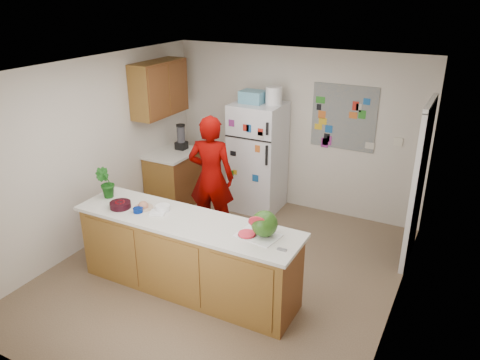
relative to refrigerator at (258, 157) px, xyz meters
The scene contains 26 objects.
floor 2.12m from the refrigerator, 76.54° to the right, with size 4.00×4.50×0.02m, color brown.
wall_back 0.71m from the refrigerator, 40.18° to the left, with size 4.00×0.02×2.50m, color beige.
wall_left 2.48m from the refrigerator, 129.69° to the right, with size 0.02×4.50×2.50m, color beige.
wall_right 3.12m from the refrigerator, 37.39° to the right, with size 0.02×4.50×2.50m, color beige.
ceiling 2.55m from the refrigerator, 76.54° to the right, with size 4.00×4.50×0.02m, color white.
doorway 2.48m from the refrigerator, 10.01° to the right, with size 0.03×0.85×2.04m, color black.
peninsula_base 2.43m from the refrigerator, 84.00° to the right, with size 2.60×0.62×0.88m, color brown.
peninsula_top 2.39m from the refrigerator, 84.00° to the right, with size 2.68×0.70×0.04m, color silver.
side_counter_base 1.41m from the refrigerator, 156.86° to the right, with size 0.60×0.80×0.86m, color brown.
side_counter_top 1.35m from the refrigerator, 156.86° to the right, with size 0.64×0.84×0.04m, color silver.
upper_cabinets 1.82m from the refrigerator, 157.05° to the right, with size 0.35×1.00×0.80m, color brown.
refrigerator is the anchor object (origin of this frame).
fridge_top_bin 0.95m from the refrigerator, behind, with size 0.35×0.28×0.18m, color #5999B2.
photo_collage 1.43m from the refrigerator, 16.61° to the left, with size 0.95×0.01×0.95m, color slate.
person 1.11m from the refrigerator, 99.76° to the right, with size 0.64×0.42×1.75m, color #690200.
blender_appliance 1.26m from the refrigerator, 164.18° to the right, with size 0.13×0.13×0.38m, color black.
cutting_board 2.60m from the refrigerator, 64.36° to the right, with size 0.42×0.32×0.01m, color silver.
watermelon 2.62m from the refrigerator, 62.99° to the right, with size 0.28×0.28×0.28m, color #1A530F.
watermelon_slice 2.60m from the refrigerator, 66.94° to the right, with size 0.18×0.18×0.02m, color red.
cherry_bowl 2.55m from the refrigerator, 103.42° to the right, with size 0.24×0.24×0.07m, color black.
white_bowl 2.31m from the refrigerator, 92.79° to the right, with size 0.17×0.17×0.06m, color white.
cobalt_bowl 2.50m from the refrigerator, 97.69° to the right, with size 0.12×0.12×0.05m, color #01175E.
plate 2.40m from the refrigerator, 98.24° to the right, with size 0.22×0.22×0.02m, color beige.
paper_towel 2.41m from the refrigerator, 92.77° to the right, with size 0.17×0.15×0.02m, color silver.
keys 2.88m from the refrigerator, 59.73° to the right, with size 0.09×0.04×0.01m, color gray.
potted_plant 2.52m from the refrigerator, 111.82° to the right, with size 0.21×0.17×0.38m, color #1E4813.
Camera 1 is at (2.47, -4.31, 3.32)m, focal length 35.00 mm.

